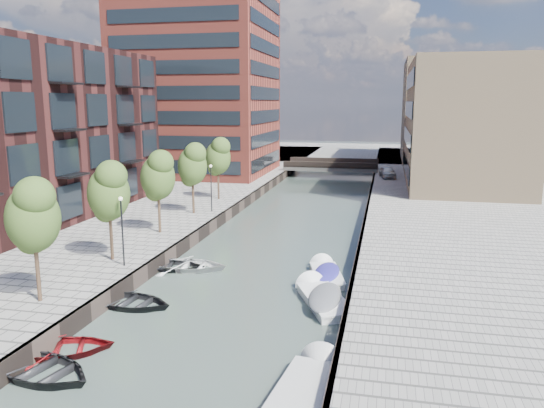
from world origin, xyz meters
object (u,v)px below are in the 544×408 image
(car, at_px, (388,172))
(motorboat_3, at_px, (326,273))
(bridge, at_px, (332,166))
(sloop_4, at_px, (172,269))
(tree_3, at_px, (108,190))
(tree_2, at_px, (33,214))
(sloop_1, at_px, (131,306))
(motorboat_4, at_px, (322,298))
(motorboat_2, at_px, (307,392))
(sloop_0, at_px, (41,376))
(sloop_2, at_px, (64,353))
(tree_5, at_px, (192,164))
(tree_6, at_px, (218,155))
(sloop_3, at_px, (190,269))
(tree_4, at_px, (158,174))

(car, bearing_deg, motorboat_3, -105.53)
(bridge, xyz_separation_m, sloop_4, (-5.40, -45.18, -1.39))
(bridge, relative_size, tree_3, 2.18)
(tree_2, xyz_separation_m, sloop_1, (3.42, 2.56, -5.31))
(sloop_1, distance_m, motorboat_4, 10.05)
(motorboat_2, bearing_deg, sloop_0, -175.18)
(sloop_1, distance_m, car, 46.11)
(motorboat_3, distance_m, car, 37.51)
(motorboat_3, bearing_deg, tree_2, -143.51)
(tree_3, relative_size, sloop_2, 1.41)
(motorboat_2, bearing_deg, tree_5, 118.76)
(tree_6, xyz_separation_m, sloop_0, (3.37, -32.79, -5.31))
(motorboat_4, bearing_deg, tree_6, 119.94)
(tree_3, bearing_deg, motorboat_3, 10.95)
(bridge, relative_size, sloop_3, 2.71)
(sloop_4, bearing_deg, motorboat_3, -91.88)
(tree_5, xyz_separation_m, sloop_4, (3.10, -12.18, -5.31))
(tree_3, distance_m, car, 43.16)
(tree_4, bearing_deg, motorboat_3, -19.43)
(tree_6, height_order, motorboat_3, tree_6)
(tree_6, relative_size, motorboat_2, 1.01)
(tree_2, bearing_deg, tree_3, 90.00)
(bridge, relative_size, tree_5, 2.18)
(car, bearing_deg, motorboat_2, -103.15)
(tree_2, xyz_separation_m, tree_5, (0.00, 21.00, 0.00))
(tree_4, xyz_separation_m, tree_5, (0.00, 7.00, 0.00))
(tree_3, height_order, car, tree_3)
(tree_2, distance_m, sloop_4, 10.75)
(tree_4, relative_size, tree_5, 1.00)
(tree_3, bearing_deg, car, 67.71)
(bridge, distance_m, sloop_4, 45.52)
(tree_3, height_order, motorboat_4, tree_3)
(tree_3, bearing_deg, tree_6, 90.00)
(tree_2, height_order, car, tree_2)
(bridge, bearing_deg, sloop_3, -95.47)
(tree_2, height_order, tree_5, same)
(motorboat_3, bearing_deg, motorboat_4, -86.12)
(sloop_2, bearing_deg, motorboat_4, -75.64)
(tree_2, xyz_separation_m, sloop_4, (3.10, 8.82, -5.31))
(bridge, bearing_deg, car, -42.69)
(tree_3, xyz_separation_m, sloop_1, (3.42, -4.44, -5.31))
(sloop_4, bearing_deg, car, -24.92)
(tree_3, relative_size, motorboat_4, 1.06)
(bridge, bearing_deg, motorboat_3, -84.46)
(tree_5, relative_size, sloop_2, 1.41)
(sloop_1, xyz_separation_m, motorboat_4, (9.68, 2.69, 0.22))
(tree_2, bearing_deg, motorboat_3, 36.49)
(sloop_4, height_order, motorboat_3, motorboat_3)
(tree_4, relative_size, sloop_3, 1.24)
(tree_4, height_order, tree_6, same)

